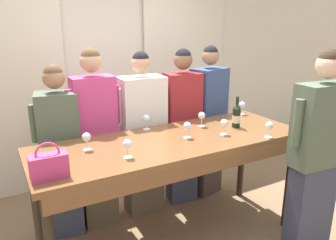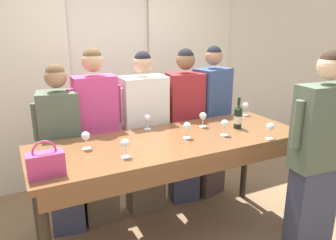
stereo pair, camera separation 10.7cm
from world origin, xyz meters
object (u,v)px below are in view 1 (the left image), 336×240
(tasting_bar, at_px, (174,152))
(wine_glass_center_mid, at_px, (224,124))
(wine_glass_front_mid, at_px, (187,127))
(wine_glass_back_left, at_px, (146,119))
(host_pouring, at_px, (317,157))
(wine_glass_center_right, at_px, (269,126))
(guest_pink_top, at_px, (96,138))
(wine_bottle, at_px, (236,116))
(wine_glass_front_left, at_px, (202,116))
(guest_olive_jacket, at_px, (61,153))
(guest_striped_shirt, at_px, (182,126))
(handbag, at_px, (49,165))
(wine_glass_center_left, at_px, (242,105))
(wine_glass_back_mid, at_px, (127,145))
(guest_cream_sweater, at_px, (143,136))
(guest_navy_coat, at_px, (208,122))
(wine_glass_front_right, at_px, (86,138))

(tasting_bar, distance_m, wine_glass_center_mid, 0.51)
(wine_glass_front_mid, bearing_deg, wine_glass_back_left, 118.36)
(host_pouring, bearing_deg, wine_glass_center_right, 119.34)
(wine_glass_center_right, bearing_deg, guest_pink_top, 141.79)
(wine_bottle, distance_m, host_pouring, 0.79)
(tasting_bar, bearing_deg, host_pouring, -36.10)
(wine_glass_front_left, xyz_separation_m, host_pouring, (0.53, -0.90, -0.20))
(tasting_bar, relative_size, wine_glass_front_mid, 16.55)
(guest_olive_jacket, bearing_deg, guest_striped_shirt, -0.00)
(handbag, xyz_separation_m, wine_glass_front_left, (1.48, 0.42, 0.02))
(wine_glass_back_left, bearing_deg, guest_olive_jacket, 160.69)
(wine_glass_center_left, height_order, guest_striped_shirt, guest_striped_shirt)
(wine_glass_front_mid, relative_size, wine_glass_back_mid, 1.00)
(wine_bottle, height_order, guest_cream_sweater, guest_cream_sweater)
(tasting_bar, height_order, guest_cream_sweater, guest_cream_sweater)
(wine_bottle, distance_m, wine_glass_center_mid, 0.27)
(host_pouring, bearing_deg, wine_glass_center_left, 84.60)
(tasting_bar, relative_size, wine_glass_back_mid, 16.55)
(wine_glass_center_right, height_order, wine_glass_back_left, same)
(wine_bottle, relative_size, guest_navy_coat, 0.17)
(wine_glass_front_left, bearing_deg, tasting_bar, -154.08)
(wine_glass_front_left, relative_size, guest_cream_sweater, 0.08)
(wine_glass_center_left, bearing_deg, wine_glass_center_mid, -143.55)
(tasting_bar, relative_size, guest_olive_jacket, 1.45)
(host_pouring, bearing_deg, wine_glass_center_mid, 129.18)
(wine_glass_back_left, bearing_deg, wine_glass_center_left, -1.75)
(wine_glass_center_mid, height_order, wine_glass_back_mid, same)
(wine_glass_front_right, xyz_separation_m, wine_glass_center_right, (1.46, -0.48, 0.00))
(guest_striped_shirt, relative_size, host_pouring, 0.96)
(guest_cream_sweater, bearing_deg, handbag, -140.65)
(wine_glass_center_mid, distance_m, guest_striped_shirt, 0.77)
(wine_glass_front_mid, xyz_separation_m, wine_glass_back_left, (-0.21, 0.38, -0.00))
(wine_glass_front_mid, relative_size, guest_striped_shirt, 0.08)
(wine_glass_center_right, relative_size, guest_olive_jacket, 0.09)
(wine_bottle, bearing_deg, guest_cream_sweater, 138.99)
(wine_glass_front_mid, bearing_deg, handbag, -169.71)
(guest_olive_jacket, bearing_deg, wine_glass_front_mid, -34.12)
(wine_glass_back_mid, bearing_deg, wine_glass_center_right, -8.19)
(tasting_bar, distance_m, wine_glass_front_mid, 0.25)
(wine_glass_front_left, xyz_separation_m, wine_glass_front_right, (-1.13, -0.07, -0.00))
(handbag, distance_m, guest_olive_jacket, 0.93)
(wine_glass_front_right, xyz_separation_m, host_pouring, (1.66, -0.83, -0.20))
(wine_glass_center_left, relative_size, guest_pink_top, 0.08)
(wine_glass_front_mid, distance_m, guest_pink_top, 0.92)
(guest_cream_sweater, height_order, host_pouring, host_pouring)
(wine_bottle, relative_size, guest_striped_shirt, 0.17)
(guest_cream_sweater, height_order, guest_navy_coat, guest_navy_coat)
(handbag, xyz_separation_m, guest_pink_top, (0.56, 0.86, -0.18))
(guest_striped_shirt, bearing_deg, wine_glass_center_mid, -90.93)
(wine_glass_back_mid, bearing_deg, handbag, -174.16)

